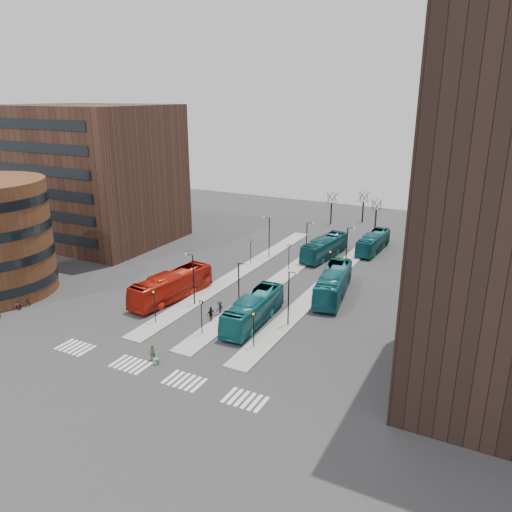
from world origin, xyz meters
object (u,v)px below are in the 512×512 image
at_px(teal_bus_c, 333,283).
at_px(traveller, 153,352).
at_px(red_bus, 172,286).
at_px(bicycle_mid, 15,305).
at_px(suitcase, 156,361).
at_px(bicycle_far, 24,302).
at_px(teal_bus_d, 373,242).
at_px(commuter_c, 220,308).
at_px(teal_bus_b, 325,247).
at_px(commuter_a, 161,299).
at_px(teal_bus_a, 253,309).

bearing_deg(teal_bus_c, traveller, -122.99).
height_order(red_bus, bicycle_mid, red_bus).
distance_m(suitcase, bicycle_far, 22.35).
bearing_deg(teal_bus_d, teal_bus_c, -86.53).
bearing_deg(teal_bus_d, traveller, -100.15).
relative_size(suitcase, commuter_c, 0.36).
bearing_deg(teal_bus_c, suitcase, -120.85).
bearing_deg(commuter_c, suitcase, 10.32).
height_order(teal_bus_d, bicycle_far, teal_bus_d).
relative_size(teal_bus_b, teal_bus_c, 0.92).
distance_m(commuter_a, bicycle_mid, 16.68).
bearing_deg(commuter_c, commuter_a, -75.20).
distance_m(red_bus, teal_bus_c, 19.59).
relative_size(traveller, bicycle_far, 0.87).
bearing_deg(red_bus, suitcase, -51.52).
bearing_deg(red_bus, traveller, -53.12).
bearing_deg(commuter_a, red_bus, -99.46).
bearing_deg(commuter_a, commuter_c, 177.59).
distance_m(teal_bus_a, bicycle_mid, 27.69).
bearing_deg(suitcase, teal_bus_b, 101.24).
xyz_separation_m(red_bus, commuter_a, (-0.02, -2.07, -0.91)).
xyz_separation_m(teal_bus_b, commuter_c, (-3.34, -24.92, -0.76)).
height_order(teal_bus_a, teal_bus_b, teal_bus_a).
xyz_separation_m(red_bus, teal_bus_b, (10.82, 23.71, -0.11)).
height_order(teal_bus_c, teal_bus_d, teal_bus_c).
bearing_deg(commuter_c, bicycle_far, -60.47).
height_order(teal_bus_c, bicycle_mid, teal_bus_c).
bearing_deg(bicycle_far, suitcase, -112.92).
distance_m(teal_bus_b, teal_bus_c, 15.24).
height_order(red_bus, teal_bus_d, red_bus).
relative_size(teal_bus_a, bicycle_mid, 6.51).
relative_size(suitcase, commuter_a, 0.38).
height_order(teal_bus_c, bicycle_far, teal_bus_c).
distance_m(suitcase, commuter_c, 11.96).
height_order(commuter_c, bicycle_mid, commuter_c).
bearing_deg(teal_bus_c, red_bus, -159.36).
distance_m(teal_bus_a, teal_bus_c, 12.24).
xyz_separation_m(teal_bus_c, commuter_c, (-9.50, -10.98, -0.89)).
xyz_separation_m(suitcase, red_bus, (-7.92, 13.15, 1.39)).
bearing_deg(bicycle_far, commuter_a, -75.73).
bearing_deg(bicycle_mid, teal_bus_a, -83.54).
xyz_separation_m(teal_bus_a, commuter_a, (-11.82, -0.76, -0.80)).
relative_size(commuter_a, commuter_c, 0.95).
height_order(teal_bus_a, commuter_a, teal_bus_a).
relative_size(teal_bus_c, bicycle_far, 6.86).
distance_m(teal_bus_d, commuter_a, 36.20).
distance_m(bicycle_mid, bicycle_far, 1.27).
distance_m(teal_bus_b, bicycle_mid, 42.70).
xyz_separation_m(teal_bus_b, teal_bus_d, (5.74, 6.39, -0.09)).
relative_size(commuter_c, bicycle_mid, 0.93).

